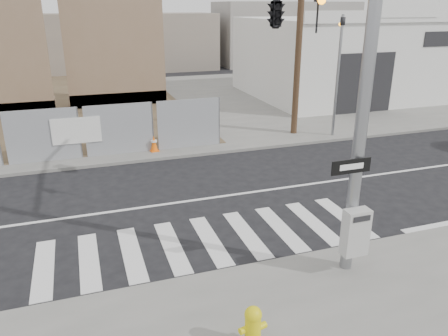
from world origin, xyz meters
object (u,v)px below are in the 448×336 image
object	(u,v)px
signal_pole	(300,44)
fire_hydrant	(253,327)
traffic_cone_d	(154,144)
auto_shop	(346,57)

from	to	relation	value
signal_pole	fire_hydrant	bearing A→B (deg)	-123.87
signal_pole	traffic_cone_d	xyz separation A→B (m)	(-2.60, 6.94, -4.34)
signal_pole	traffic_cone_d	bearing A→B (deg)	110.51
signal_pole	traffic_cone_d	distance (m)	8.59
signal_pole	auto_shop	world-z (taller)	signal_pole
traffic_cone_d	fire_hydrant	bearing A→B (deg)	-91.68
fire_hydrant	signal_pole	bearing A→B (deg)	41.67
auto_shop	fire_hydrant	size ratio (longest dim) A/B	14.83
signal_pole	fire_hydrant	world-z (taller)	signal_pole
auto_shop	traffic_cone_d	distance (m)	16.38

